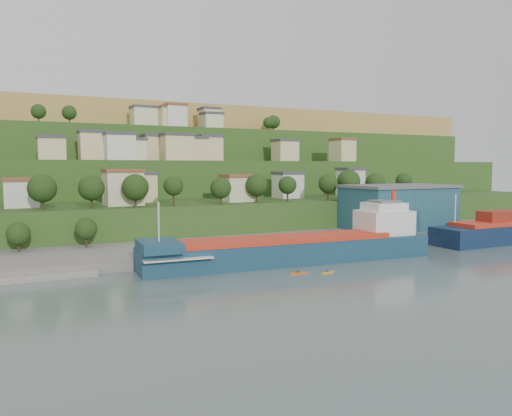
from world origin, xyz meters
TOP-DOWN VIEW (x-y plane):
  - ground at (0.00, 0.00)m, footprint 500.00×500.00m
  - quay at (20.00, 28.00)m, footprint 220.00×26.00m
  - hillside at (0.00, 168.71)m, footprint 360.00×210.68m
  - cargo_ship_near at (5.66, 9.14)m, footprint 64.19×13.87m
  - warehouse at (51.99, 31.00)m, footprint 31.10×19.17m
  - dinghy at (-42.27, 20.90)m, footprint 4.13×2.35m
  - kayak_orange at (-0.76, -1.04)m, footprint 3.49×1.29m
  - kayak_yellow at (4.40, -3.12)m, footprint 3.18×1.23m

SIDE VIEW (x-z plane):
  - ground at x=0.00m, z-range 0.00..0.00m
  - quay at x=20.00m, z-range -2.00..2.00m
  - hillside at x=0.00m, z-range -47.92..48.08m
  - kayak_yellow at x=4.40m, z-range -0.16..0.62m
  - kayak_orange at x=-0.76m, z-range -0.18..0.68m
  - dinghy at x=-42.27m, z-range 1.20..1.98m
  - cargo_ship_near at x=5.66m, z-range -5.57..10.80m
  - warehouse at x=51.99m, z-range 2.03..14.83m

